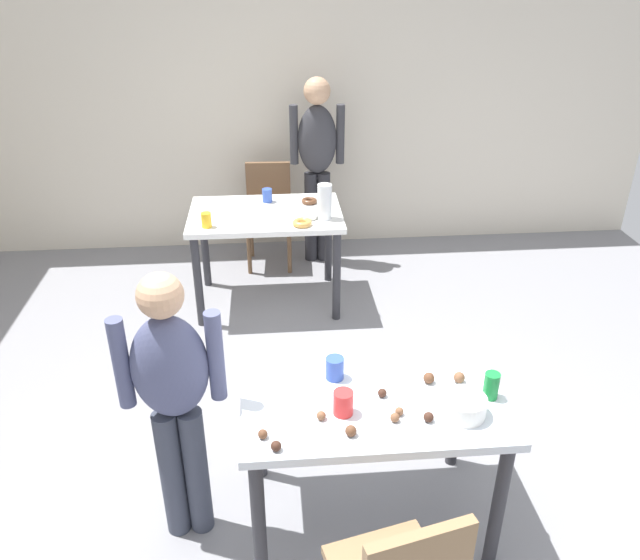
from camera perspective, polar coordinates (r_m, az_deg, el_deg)
The scene contains 29 objects.
ground_plane at distance 3.39m, azimuth 1.31°, elevation -18.85°, with size 6.40×6.40×0.00m, color gray.
wall_back at distance 5.63m, azimuth -2.13°, elevation 15.92°, with size 6.40×0.10×2.60m, color beige.
dining_table_near at distance 2.86m, azimuth 4.67°, elevation -11.85°, with size 1.14×0.75×0.75m.
dining_table_far at distance 4.70m, azimuth -4.95°, elevation 4.96°, with size 1.12×0.75×0.75m.
chair_far_table at distance 5.43m, azimuth -4.68°, elevation 6.53°, with size 0.42×0.42×0.87m.
person_girl_near at distance 2.76m, azimuth -13.21°, elevation -9.87°, with size 0.45×0.22×1.37m.
person_adult_far at distance 5.29m, azimuth -0.26°, elevation 11.30°, with size 0.45×0.22×1.58m.
mixing_bowl at distance 2.71m, azimuth 12.94°, elevation -11.11°, with size 0.19×0.19×0.08m, color white.
soda_can at distance 2.82m, azimuth 15.31°, elevation -9.26°, with size 0.07×0.07×0.12m, color #198438.
fork_near at distance 2.93m, azimuth 7.23°, elevation -8.14°, with size 0.17×0.02×0.01m, color silver.
cup_near_0 at distance 2.64m, azimuth 2.06°, elevation -11.11°, with size 0.08×0.08×0.11m, color red.
cup_near_1 at distance 2.83m, azimuth 1.36°, elevation -8.02°, with size 0.08×0.08×0.11m, color #3351B2.
cake_ball_0 at distance 2.67m, azimuth 7.23°, elevation -11.77°, with size 0.04×0.04×0.04m, color brown.
cake_ball_1 at distance 2.50m, azimuth -4.02°, elevation -14.84°, with size 0.04×0.04×0.04m, color #3D2319.
cake_ball_2 at distance 2.86m, azimuth 9.88°, elevation -8.77°, with size 0.05×0.05×0.05m, color brown.
cake_ball_3 at distance 2.56m, azimuth 2.83°, elevation -13.55°, with size 0.05×0.05×0.05m, color brown.
cake_ball_4 at distance 2.66m, azimuth 9.85°, elevation -12.19°, with size 0.04×0.04×0.04m, color #3D2319.
cake_ball_5 at distance 2.94m, azimuth 1.13°, elevation -7.31°, with size 0.04×0.04×0.04m, color #3D2319.
cake_ball_6 at distance 2.56m, azimuth -5.23°, elevation -13.79°, with size 0.04×0.04×0.04m, color brown.
cake_ball_7 at distance 2.64m, azimuth 6.83°, elevation -12.32°, with size 0.04×0.04×0.04m, color brown.
cake_ball_8 at distance 2.76m, azimuth 5.68°, elevation -10.19°, with size 0.04×0.04×0.04m, color #3D2319.
cake_ball_9 at distance 2.63m, azimuth 0.11°, elevation -12.24°, with size 0.04×0.04×0.04m, color brown.
cake_ball_10 at distance 2.89m, azimuth 12.55°, elevation -8.65°, with size 0.05×0.05×0.05m, color brown.
pitcher_far at distance 4.48m, azimuth 0.42°, elevation 7.13°, with size 0.10×0.10×0.26m, color white.
cup_far_0 at distance 4.84m, azimuth -4.83°, elevation 7.68°, with size 0.08×0.08×0.10m, color #3351B2.
cup_far_1 at distance 4.43m, azimuth -10.30°, elevation 5.39°, with size 0.07×0.07×0.11m, color yellow.
donut_far_0 at distance 4.81m, azimuth -0.98°, elevation 7.20°, with size 0.12×0.12×0.04m, color brown.
donut_far_1 at distance 4.40m, azimuth -1.63°, elevation 5.23°, with size 0.14×0.14×0.04m, color gold.
donut_far_2 at distance 4.52m, azimuth -1.02°, elevation 5.85°, with size 0.13×0.13×0.04m, color white.
Camera 1 is at (-0.27, -2.31, 2.46)m, focal length 35.17 mm.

